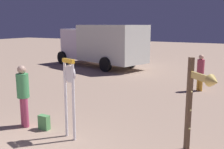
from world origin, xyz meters
The scene contains 6 objects.
standing_clock centered at (0.25, 2.39, 1.25)m, with size 0.43×0.22×2.02m.
arrow_sign centered at (3.20, 2.93, 1.40)m, with size 0.79×0.81×2.13m.
person_near_clock centered at (-1.36, 2.40, 0.97)m, with size 0.33×0.33×1.74m.
backpack centered at (-0.71, 2.48, 0.20)m, with size 0.31×0.21×0.40m.
person_distant centered at (2.27, 8.87, 0.88)m, with size 0.30×0.30×1.58m.
box_truck_near centered at (-4.77, 12.58, 1.57)m, with size 7.12×4.34×2.81m.
Camera 1 is at (4.08, -2.53, 2.82)m, focal length 41.49 mm.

